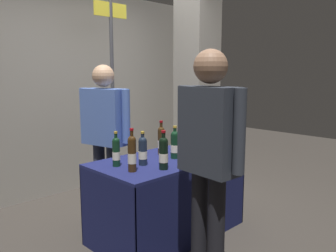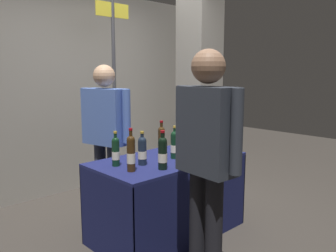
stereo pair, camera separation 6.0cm
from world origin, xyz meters
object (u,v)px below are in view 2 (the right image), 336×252
Objects in this scene: featured_wine_bottle at (161,140)px; booth_signpost at (114,83)px; concrete_pillar at (199,77)px; taster_foreground_right at (207,148)px; vendor_presenter at (106,128)px; display_bottle_0 at (131,153)px; tasting_table at (168,181)px; flower_vase at (218,140)px; wine_glass_near_vendor at (184,137)px.

featured_wine_bottle is 0.14× the size of booth_signpost.
concrete_pillar is 1.74× the size of taster_foreground_right.
featured_wine_bottle is 1.01m from taster_foreground_right.
featured_wine_bottle is 0.21× the size of vendor_presenter.
concrete_pillar is 8.88× the size of featured_wine_bottle.
vendor_presenter is at bearing -173.24° from concrete_pillar.
concrete_pillar is 1.82× the size of vendor_presenter.
featured_wine_bottle is at bearing 24.34° from display_bottle_0.
tasting_table is at bearing -148.29° from concrete_pillar.
vendor_presenter is at bearing -132.66° from booth_signpost.
concrete_pillar is 2.26m from display_bottle_0.
flower_vase is 0.25× the size of taster_foreground_right.
booth_signpost reaches higher than vendor_presenter.
featured_wine_bottle is (0.05, 0.14, 0.37)m from tasting_table.
vendor_presenter is at bearing 116.45° from featured_wine_bottle.
vendor_presenter reaches higher than wine_glass_near_vendor.
concrete_pillar is at bearing 31.71° from tasting_table.
display_bottle_0 is at bearing -155.66° from featured_wine_bottle.
tasting_table is at bearing -109.26° from featured_wine_bottle.
wine_glass_near_vendor is at bearing -77.97° from booth_signpost.
wine_glass_near_vendor is 0.46m from flower_vase.
concrete_pillar reaches higher than vendor_presenter.
taster_foreground_right is at bearing -18.20° from vendor_presenter.
featured_wine_bottle is at bearing -151.81° from concrete_pillar.
featured_wine_bottle is (-1.39, -0.74, -0.58)m from concrete_pillar.
booth_signpost is (-0.21, 1.43, 0.52)m from flower_vase.
taster_foreground_right is at bearing -107.38° from booth_signpost.
tasting_table is 0.84× the size of taster_foreground_right.
taster_foreground_right is 2.11m from booth_signpost.
concrete_pillar reaches higher than booth_signpost.
taster_foreground_right is 0.71× the size of booth_signpost.
taster_foreground_right is (-1.80, -1.65, -0.45)m from concrete_pillar.
tasting_table is 10.42× the size of wine_glass_near_vendor.
featured_wine_bottle is 0.43m from wine_glass_near_vendor.
booth_signpost is at bearing 77.87° from tasting_table.
display_bottle_0 is (-0.51, -0.11, 0.38)m from tasting_table.
concrete_pillar is 8.32× the size of display_bottle_0.
booth_signpost reaches higher than taster_foreground_right.
flower_vase is at bearing -6.21° from display_bottle_0.
concrete_pillar is at bearing 28.19° from featured_wine_bottle.
booth_signpost is at bearing 78.87° from featured_wine_bottle.
wine_glass_near_vendor reaches higher than tasting_table.
tasting_table is 0.88× the size of vendor_presenter.
booth_signpost is at bearing 98.16° from flower_vase.
tasting_table is 0.98m from taster_foreground_right.
booth_signpost reaches higher than tasting_table.
concrete_pillar is 2.07× the size of tasting_table.
wine_glass_near_vendor is 1.32m from taster_foreground_right.
flower_vase is at bearing -131.29° from concrete_pillar.
vendor_presenter is (-1.66, -0.20, -0.50)m from concrete_pillar.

